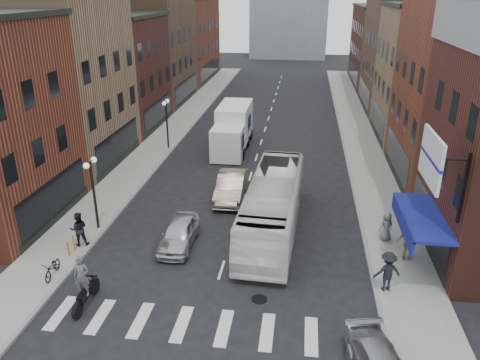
# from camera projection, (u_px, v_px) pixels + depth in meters

# --- Properties ---
(ground) EXTENTS (160.00, 160.00, 0.00)m
(ground) POSITION_uv_depth(u_px,v_px,m) (218.00, 282.00, 21.20)
(ground) COLOR black
(ground) RESTS_ON ground
(sidewalk_left) EXTENTS (3.00, 74.00, 0.15)m
(sidewalk_left) POSITION_uv_depth(u_px,v_px,m) (169.00, 134.00, 42.39)
(sidewalk_left) COLOR gray
(sidewalk_left) RESTS_ON ground
(sidewalk_right) EXTENTS (3.00, 74.00, 0.15)m
(sidewalk_right) POSITION_uv_depth(u_px,v_px,m) (360.00, 142.00, 40.26)
(sidewalk_right) COLOR gray
(sidewalk_right) RESTS_ON ground
(curb_left) EXTENTS (0.20, 74.00, 0.16)m
(curb_left) POSITION_uv_depth(u_px,v_px,m) (185.00, 135.00, 42.23)
(curb_left) COLOR gray
(curb_left) RESTS_ON ground
(curb_right) EXTENTS (0.20, 74.00, 0.16)m
(curb_right) POSITION_uv_depth(u_px,v_px,m) (343.00, 142.00, 40.48)
(curb_right) COLOR gray
(curb_right) RESTS_ON ground
(crosswalk_stripes) EXTENTS (12.00, 2.20, 0.01)m
(crosswalk_stripes) POSITION_uv_depth(u_px,v_px,m) (204.00, 326.00, 18.45)
(crosswalk_stripes) COLOR silver
(crosswalk_stripes) RESTS_ON ground
(bldg_left_mid_a) EXTENTS (10.30, 10.20, 12.30)m
(bldg_left_mid_a) POSITION_uv_depth(u_px,v_px,m) (46.00, 81.00, 33.56)
(bldg_left_mid_a) COLOR #866A4A
(bldg_left_mid_a) RESTS_ON ground
(bldg_left_mid_b) EXTENTS (10.30, 10.20, 10.30)m
(bldg_left_mid_b) POSITION_uv_depth(u_px,v_px,m) (103.00, 72.00, 43.10)
(bldg_left_mid_b) COLOR #4A231A
(bldg_left_mid_b) RESTS_ON ground
(bldg_left_far_a) EXTENTS (10.30, 12.20, 13.30)m
(bldg_left_far_a) POSITION_uv_depth(u_px,v_px,m) (141.00, 42.00, 52.60)
(bldg_left_far_a) COLOR brown
(bldg_left_far_a) RESTS_ON ground
(bldg_left_far_b) EXTENTS (10.30, 16.20, 11.30)m
(bldg_left_far_b) POSITION_uv_depth(u_px,v_px,m) (175.00, 39.00, 65.81)
(bldg_left_far_b) COLOR brown
(bldg_left_far_b) RESTS_ON ground
(bldg_right_mid_b) EXTENTS (10.30, 10.20, 11.30)m
(bldg_right_mid_b) POSITION_uv_depth(u_px,v_px,m) (444.00, 74.00, 39.15)
(bldg_right_mid_b) COLOR #866A4A
(bldg_right_mid_b) RESTS_ON ground
(bldg_right_far_a) EXTENTS (10.30, 12.20, 12.30)m
(bldg_right_far_a) POSITION_uv_depth(u_px,v_px,m) (417.00, 52.00, 49.04)
(bldg_right_far_a) COLOR brown
(bldg_right_far_a) RESTS_ON ground
(bldg_right_far_b) EXTENTS (10.30, 16.20, 10.30)m
(bldg_right_far_b) POSITION_uv_depth(u_px,v_px,m) (394.00, 46.00, 62.24)
(bldg_right_far_b) COLOR #4A231A
(bldg_right_far_b) RESTS_ON ground
(awning_blue) EXTENTS (1.80, 5.00, 0.78)m
(awning_blue) POSITION_uv_depth(u_px,v_px,m) (418.00, 218.00, 21.37)
(awning_blue) COLOR navy
(awning_blue) RESTS_ON ground
(billboard_sign) EXTENTS (1.52, 3.00, 3.70)m
(billboard_sign) POSITION_uv_depth(u_px,v_px,m) (433.00, 160.00, 18.25)
(billboard_sign) COLOR black
(billboard_sign) RESTS_ON ground
(streetlamp_near) EXTENTS (0.32, 1.22, 4.11)m
(streetlamp_near) POSITION_uv_depth(u_px,v_px,m) (92.00, 181.00, 24.68)
(streetlamp_near) COLOR black
(streetlamp_near) RESTS_ON ground
(streetlamp_far) EXTENTS (0.32, 1.22, 4.11)m
(streetlamp_far) POSITION_uv_depth(u_px,v_px,m) (166.00, 115.00, 37.51)
(streetlamp_far) COLOR black
(streetlamp_far) RESTS_ON ground
(bike_rack) EXTENTS (0.08, 0.68, 0.80)m
(bike_rack) POSITION_uv_depth(u_px,v_px,m) (71.00, 246.00, 23.13)
(bike_rack) COLOR #D8590C
(bike_rack) RESTS_ON sidewalk_left
(box_truck) EXTENTS (2.54, 8.02, 3.49)m
(box_truck) POSITION_uv_depth(u_px,v_px,m) (233.00, 129.00, 38.07)
(box_truck) COLOR white
(box_truck) RESTS_ON ground
(motorcycle_rider) EXTENTS (0.68, 2.36, 2.41)m
(motorcycle_rider) POSITION_uv_depth(u_px,v_px,m) (83.00, 283.00, 19.20)
(motorcycle_rider) COLOR black
(motorcycle_rider) RESTS_ON ground
(transit_bus) EXTENTS (3.08, 11.09, 3.06)m
(transit_bus) POSITION_uv_depth(u_px,v_px,m) (273.00, 205.00, 25.19)
(transit_bus) COLOR white
(transit_bus) RESTS_ON ground
(sedan_left_near) EXTENTS (1.69, 4.08, 1.38)m
(sedan_left_near) POSITION_uv_depth(u_px,v_px,m) (179.00, 233.00, 24.01)
(sedan_left_near) COLOR silver
(sedan_left_near) RESTS_ON ground
(sedan_left_far) EXTENTS (1.80, 4.84, 1.58)m
(sedan_left_far) POSITION_uv_depth(u_px,v_px,m) (231.00, 187.00, 29.38)
(sedan_left_far) COLOR #B3A591
(sedan_left_far) RESTS_ON ground
(parked_bicycle) EXTENTS (0.73, 1.63, 0.83)m
(parked_bicycle) POSITION_uv_depth(u_px,v_px,m) (52.00, 268.00, 21.26)
(parked_bicycle) COLOR black
(parked_bicycle) RESTS_ON sidewalk_left
(ped_left_solo) EXTENTS (1.01, 0.81, 1.81)m
(ped_left_solo) POSITION_uv_depth(u_px,v_px,m) (79.00, 229.00, 23.67)
(ped_left_solo) COLOR black
(ped_left_solo) RESTS_ON sidewalk_left
(ped_right_a) EXTENTS (1.31, 0.88, 1.85)m
(ped_right_a) POSITION_uv_depth(u_px,v_px,m) (387.00, 271.00, 20.10)
(ped_right_a) COLOR black
(ped_right_a) RESTS_ON sidewalk_right
(ped_right_b) EXTENTS (1.17, 0.62, 1.95)m
(ped_right_b) POSITION_uv_depth(u_px,v_px,m) (410.00, 242.00, 22.36)
(ped_right_b) COLOR #97764D
(ped_right_b) RESTS_ON sidewalk_right
(ped_right_c) EXTENTS (0.90, 0.76, 1.56)m
(ped_right_c) POSITION_uv_depth(u_px,v_px,m) (386.00, 227.00, 24.17)
(ped_right_c) COLOR #595C61
(ped_right_c) RESTS_ON sidewalk_right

